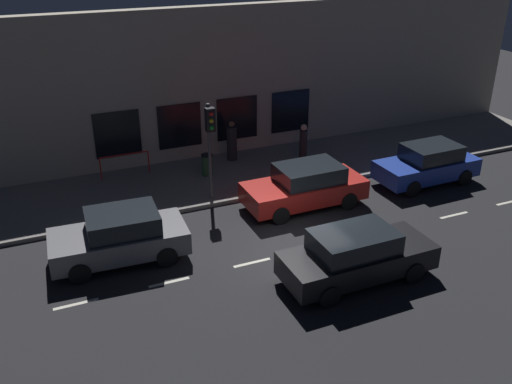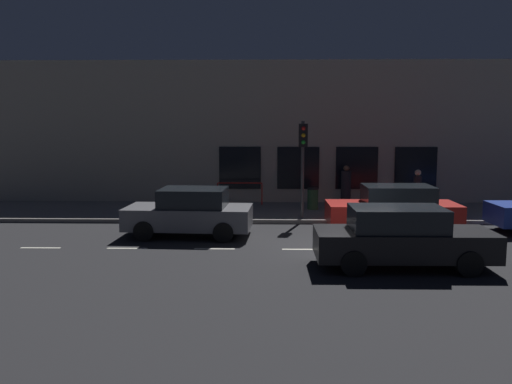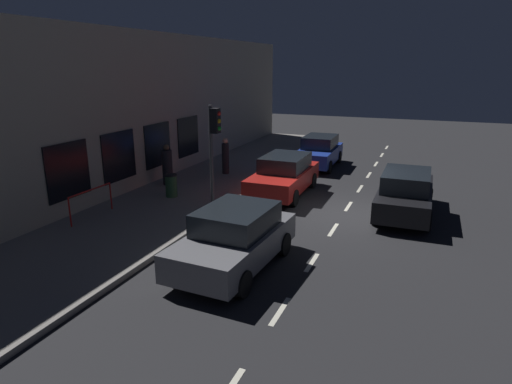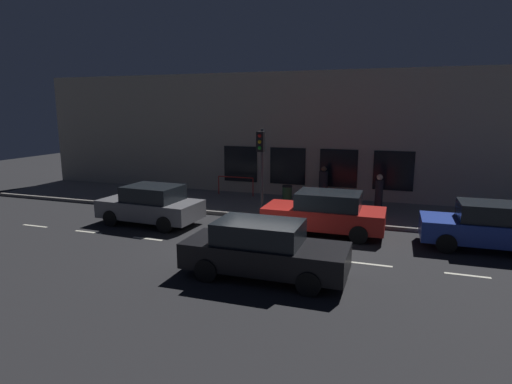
% 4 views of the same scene
% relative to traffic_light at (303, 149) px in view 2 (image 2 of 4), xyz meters
% --- Properties ---
extents(ground_plane, '(60.00, 60.00, 0.00)m').
position_rel_traffic_light_xyz_m(ground_plane, '(-4.32, -1.35, -2.73)').
color(ground_plane, '#232326').
extents(sidewalk, '(4.50, 32.00, 0.15)m').
position_rel_traffic_light_xyz_m(sidewalk, '(1.93, -1.35, -2.66)').
color(sidewalk, gray).
rests_on(sidewalk, ground).
extents(building_facade, '(0.65, 32.00, 6.42)m').
position_rel_traffic_light_xyz_m(building_facade, '(4.48, -1.35, 0.47)').
color(building_facade, '#B2A893').
rests_on(building_facade, ground).
extents(lane_centre_line, '(0.12, 27.20, 0.01)m').
position_rel_traffic_light_xyz_m(lane_centre_line, '(-4.32, -2.35, -2.73)').
color(lane_centre_line, beige).
rests_on(lane_centre_line, ground).
extents(traffic_light, '(0.47, 0.32, 3.62)m').
position_rel_traffic_light_xyz_m(traffic_light, '(0.00, 0.00, 0.00)').
color(traffic_light, '#424244').
rests_on(traffic_light, sidewalk).
extents(parked_car_0, '(1.95, 4.43, 1.58)m').
position_rel_traffic_light_xyz_m(parked_car_0, '(-1.55, -3.02, -1.94)').
color(parked_car_0, red).
rests_on(parked_car_0, ground).
extents(parked_car_1, '(1.85, 4.51, 1.58)m').
position_rel_traffic_light_xyz_m(parked_car_1, '(-6.28, -2.17, -1.94)').
color(parked_car_1, black).
rests_on(parked_car_1, ground).
extents(parked_car_2, '(2.14, 4.16, 1.58)m').
position_rel_traffic_light_xyz_m(parked_car_2, '(-2.51, 3.82, -1.94)').
color(parked_car_2, slate).
rests_on(parked_car_2, ground).
extents(pedestrian_0, '(0.51, 0.51, 1.72)m').
position_rel_traffic_light_xyz_m(pedestrian_0, '(3.34, -2.07, -1.80)').
color(pedestrian_0, '#232328').
rests_on(pedestrian_0, sidewalk).
extents(pedestrian_1, '(0.43, 0.43, 1.68)m').
position_rel_traffic_light_xyz_m(pedestrian_1, '(1.90, -4.75, -1.79)').
color(pedestrian_1, '#232328').
rests_on(pedestrian_1, sidewalk).
extents(trash_bin, '(0.47, 0.47, 0.88)m').
position_rel_traffic_light_xyz_m(trash_bin, '(2.20, -0.56, -2.14)').
color(trash_bin, '#2D5633').
rests_on(trash_bin, sidewalk).
extents(red_railing, '(0.05, 1.97, 0.97)m').
position_rel_traffic_light_xyz_m(red_railing, '(3.34, 2.51, -1.87)').
color(red_railing, red).
rests_on(red_railing, sidewalk).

